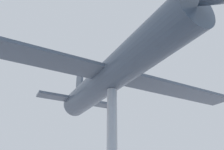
% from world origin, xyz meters
% --- Properties ---
extents(support_pylon_central, '(0.53, 0.53, 5.94)m').
position_xyz_m(support_pylon_central, '(0.00, 0.00, 2.97)').
color(support_pylon_central, '#B7B7BC').
rests_on(support_pylon_central, ground_plane).
extents(suspended_airplane, '(18.59, 13.91, 3.40)m').
position_xyz_m(suspended_airplane, '(-0.07, 0.21, 6.85)').
color(suspended_airplane, '#4C5666').
rests_on(suspended_airplane, support_pylon_central).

